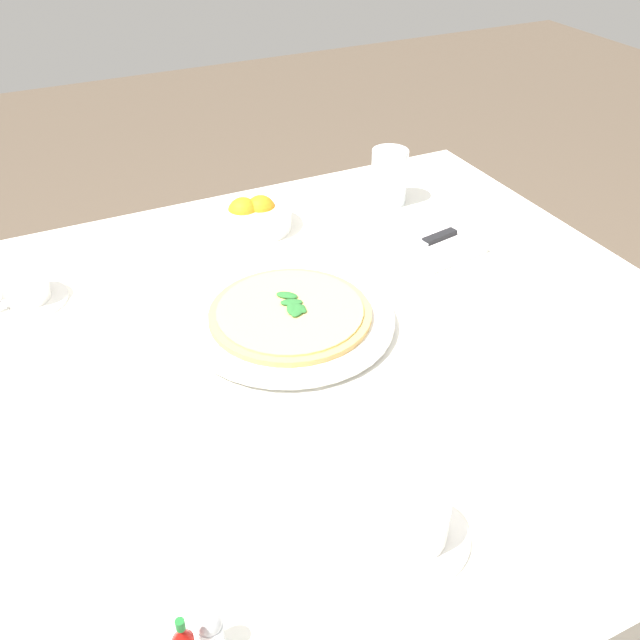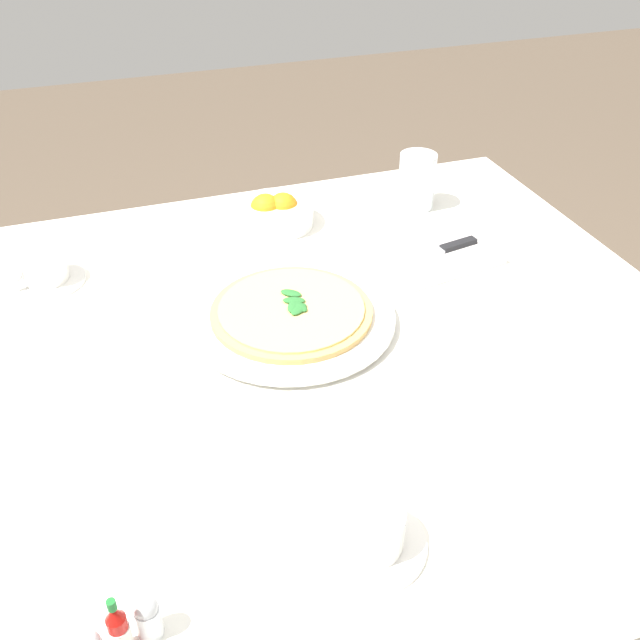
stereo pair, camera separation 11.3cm
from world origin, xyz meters
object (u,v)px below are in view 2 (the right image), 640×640
at_px(coffee_cup_near_left, 370,530).
at_px(citrus_bowl, 275,212).
at_px(pizza, 291,311).
at_px(pizza_plate, 292,318).
at_px(dinner_knife, 436,251).
at_px(hot_sauce_bottle, 119,631).
at_px(coffee_cup_left_edge, 44,269).
at_px(napkin_folded, 437,258).
at_px(pepper_shaker, 148,618).
at_px(water_glass_back_corner, 416,184).

distance_m(coffee_cup_near_left, citrus_bowl, 0.78).
height_order(pizza, citrus_bowl, citrus_bowl).
bearing_deg(pizza_plate, pizza, -147.14).
xyz_separation_m(pizza, coffee_cup_near_left, (0.04, 0.44, 0.00)).
xyz_separation_m(dinner_knife, hot_sauce_bottle, (0.62, 0.57, 0.01)).
bearing_deg(hot_sauce_bottle, pizza, -123.87).
distance_m(coffee_cup_left_edge, napkin_folded, 0.70).
bearing_deg(pizza, coffee_cup_near_left, 84.51).
xyz_separation_m(coffee_cup_left_edge, dinner_knife, (-0.68, 0.16, -0.00)).
distance_m(pizza, pepper_shaker, 0.55).
relative_size(coffee_cup_near_left, napkin_folded, 0.55).
bearing_deg(pizza_plate, coffee_cup_left_edge, -34.70).
xyz_separation_m(water_glass_back_corner, hot_sauce_bottle, (0.69, 0.79, -0.02)).
height_order(water_glass_back_corner, napkin_folded, water_glass_back_corner).
bearing_deg(pepper_shaker, coffee_cup_near_left, -173.84).
bearing_deg(pizza_plate, napkin_folded, -162.52).
bearing_deg(dinner_knife, pepper_shaker, 33.15).
distance_m(pizza_plate, coffee_cup_left_edge, 0.45).
height_order(napkin_folded, dinner_knife, dinner_knife).
bearing_deg(pepper_shaker, coffee_cup_left_edge, -83.66).
distance_m(water_glass_back_corner, napkin_folded, 0.23).
bearing_deg(dinner_knife, pizza_plate, 7.38).
relative_size(pizza, hot_sauce_bottle, 3.14).
relative_size(coffee_cup_near_left, pepper_shaker, 2.31).
relative_size(pizza, napkin_folded, 1.10).
height_order(napkin_folded, pepper_shaker, pepper_shaker).
bearing_deg(napkin_folded, pizza, 8.50).
relative_size(hot_sauce_bottle, pepper_shaker, 1.48).
distance_m(dinner_knife, pepper_shaker, 0.82).
bearing_deg(water_glass_back_corner, pizza_plate, 40.92).
bearing_deg(napkin_folded, dinner_knife, 1.20).
distance_m(water_glass_back_corner, dinner_knife, 0.23).
relative_size(pizza_plate, napkin_folded, 1.41).
relative_size(pizza_plate, pepper_shaker, 5.95).
height_order(coffee_cup_left_edge, citrus_bowl, citrus_bowl).
bearing_deg(citrus_bowl, pizza, 78.46).
height_order(coffee_cup_near_left, pepper_shaker, coffee_cup_near_left).
bearing_deg(pepper_shaker, citrus_bowl, -114.20).
distance_m(pizza_plate, hot_sauce_bottle, 0.57).
relative_size(coffee_cup_left_edge, dinner_knife, 0.67).
height_order(pizza_plate, dinner_knife, dinner_knife).
relative_size(dinner_knife, citrus_bowl, 1.30).
bearing_deg(water_glass_back_corner, coffee_cup_left_edge, 4.73).
distance_m(pizza_plate, napkin_folded, 0.32).
xyz_separation_m(pizza_plate, pizza, (-0.00, -0.00, 0.01)).
relative_size(pizza_plate, water_glass_back_corner, 2.93).
height_order(pizza_plate, pepper_shaker, pepper_shaker).
xyz_separation_m(dinner_knife, pepper_shaker, (0.60, 0.56, 0.00)).
xyz_separation_m(napkin_folded, pepper_shaker, (0.60, 0.56, 0.02)).
bearing_deg(pizza_plate, hot_sauce_bottle, 56.14).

